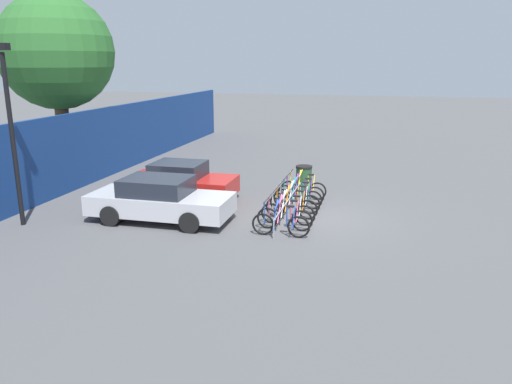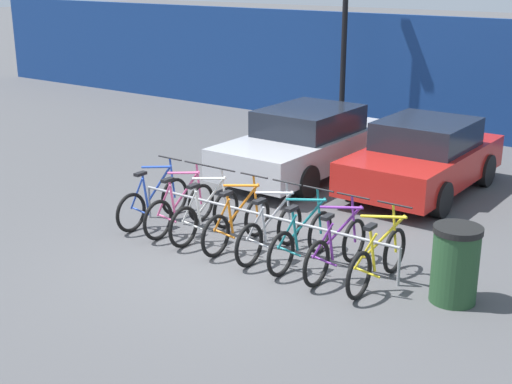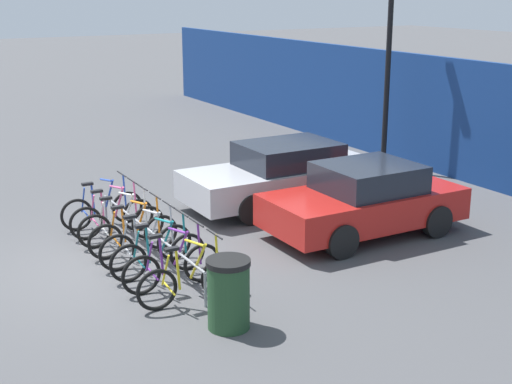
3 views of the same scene
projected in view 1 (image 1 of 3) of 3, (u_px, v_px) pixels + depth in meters
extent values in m
plane|color=#4C4C4F|center=(309.00, 216.00, 16.32)|extent=(120.00, 120.00, 0.00)
cube|color=navy|center=(51.00, 158.00, 18.19)|extent=(36.00, 0.16, 2.99)
cylinder|color=gray|center=(289.00, 199.00, 16.32)|extent=(4.68, 0.04, 0.04)
cylinder|color=gray|center=(274.00, 230.00, 14.20)|extent=(0.04, 0.04, 0.55)
cylinder|color=gray|center=(300.00, 190.00, 18.59)|extent=(0.04, 0.04, 0.55)
torus|color=black|center=(299.00, 227.00, 14.26)|extent=(0.06, 0.66, 0.66)
torus|color=black|center=(263.00, 224.00, 14.51)|extent=(0.06, 0.66, 0.66)
cylinder|color=#284CB7|center=(275.00, 215.00, 14.34)|extent=(0.60, 0.04, 0.76)
cylinder|color=#284CB7|center=(277.00, 204.00, 14.25)|extent=(0.68, 0.04, 0.16)
cylinder|color=#284CB7|center=(287.00, 217.00, 14.27)|extent=(0.14, 0.04, 0.63)
cylinder|color=#284CB7|center=(294.00, 217.00, 14.22)|extent=(0.32, 0.03, 0.58)
cylinder|color=#284CB7|center=(292.00, 227.00, 14.31)|extent=(0.40, 0.03, 0.08)
cylinder|color=#284CB7|center=(264.00, 213.00, 14.41)|extent=(0.12, 0.04, 0.69)
cylinder|color=black|center=(266.00, 201.00, 14.30)|extent=(0.52, 0.03, 0.03)
cube|color=black|center=(290.00, 206.00, 14.16)|extent=(0.10, 0.22, 0.05)
torus|color=black|center=(302.00, 221.00, 14.82)|extent=(0.06, 0.66, 0.66)
torus|color=black|center=(268.00, 218.00, 15.07)|extent=(0.06, 0.66, 0.66)
cylinder|color=#E55993|center=(280.00, 209.00, 14.90)|extent=(0.60, 0.04, 0.76)
cylinder|color=#E55993|center=(281.00, 199.00, 14.81)|extent=(0.68, 0.04, 0.16)
cylinder|color=#E55993|center=(291.00, 211.00, 14.84)|extent=(0.14, 0.04, 0.63)
cylinder|color=#E55993|center=(297.00, 211.00, 14.78)|extent=(0.32, 0.03, 0.58)
cylinder|color=#E55993|center=(295.00, 221.00, 14.87)|extent=(0.40, 0.03, 0.08)
cylinder|color=#E55993|center=(269.00, 207.00, 14.97)|extent=(0.12, 0.04, 0.69)
cylinder|color=black|center=(270.00, 196.00, 14.87)|extent=(0.52, 0.03, 0.03)
cube|color=black|center=(294.00, 201.00, 14.73)|extent=(0.10, 0.22, 0.05)
torus|color=black|center=(305.00, 215.00, 15.32)|extent=(0.06, 0.66, 0.66)
torus|color=black|center=(271.00, 213.00, 15.57)|extent=(0.06, 0.66, 0.66)
cylinder|color=silver|center=(283.00, 204.00, 15.40)|extent=(0.60, 0.04, 0.76)
cylinder|color=silver|center=(285.00, 194.00, 15.31)|extent=(0.68, 0.04, 0.16)
cylinder|color=silver|center=(294.00, 206.00, 15.34)|extent=(0.14, 0.04, 0.63)
cylinder|color=silver|center=(300.00, 206.00, 15.29)|extent=(0.32, 0.03, 0.58)
cylinder|color=silver|center=(298.00, 216.00, 15.38)|extent=(0.40, 0.03, 0.08)
cylinder|color=silver|center=(273.00, 202.00, 15.48)|extent=(0.12, 0.04, 0.69)
cylinder|color=black|center=(274.00, 191.00, 15.37)|extent=(0.52, 0.03, 0.03)
cube|color=black|center=(297.00, 196.00, 15.23)|extent=(0.10, 0.22, 0.05)
torus|color=black|center=(308.00, 210.00, 15.93)|extent=(0.06, 0.66, 0.66)
torus|color=black|center=(276.00, 207.00, 16.17)|extent=(0.06, 0.66, 0.66)
cylinder|color=orange|center=(287.00, 198.00, 16.01)|extent=(0.60, 0.04, 0.76)
cylinder|color=orange|center=(289.00, 189.00, 15.91)|extent=(0.68, 0.04, 0.16)
cylinder|color=orange|center=(297.00, 201.00, 15.94)|extent=(0.14, 0.04, 0.63)
cylinder|color=orange|center=(303.00, 201.00, 15.89)|extent=(0.32, 0.03, 0.58)
cylinder|color=orange|center=(302.00, 210.00, 15.98)|extent=(0.40, 0.03, 0.08)
cylinder|color=orange|center=(277.00, 197.00, 16.08)|extent=(0.12, 0.04, 0.69)
cylinder|color=black|center=(278.00, 186.00, 15.97)|extent=(0.52, 0.03, 0.03)
cube|color=black|center=(300.00, 191.00, 15.83)|extent=(0.10, 0.22, 0.05)
torus|color=black|center=(311.00, 204.00, 16.51)|extent=(0.06, 0.66, 0.66)
torus|color=black|center=(279.00, 202.00, 16.76)|extent=(0.06, 0.66, 0.66)
cylinder|color=#B7B7BC|center=(290.00, 194.00, 16.59)|extent=(0.60, 0.04, 0.76)
cylinder|color=#B7B7BC|center=(292.00, 185.00, 16.50)|extent=(0.68, 0.04, 0.16)
cylinder|color=#B7B7BC|center=(300.00, 196.00, 16.52)|extent=(0.14, 0.04, 0.63)
cylinder|color=#B7B7BC|center=(306.00, 196.00, 16.47)|extent=(0.32, 0.03, 0.58)
cylinder|color=#B7B7BC|center=(305.00, 205.00, 16.56)|extent=(0.40, 0.03, 0.08)
cylinder|color=#B7B7BC|center=(281.00, 192.00, 16.66)|extent=(0.12, 0.04, 0.69)
cylinder|color=black|center=(282.00, 182.00, 16.56)|extent=(0.52, 0.03, 0.03)
cube|color=black|center=(303.00, 186.00, 16.41)|extent=(0.10, 0.22, 0.05)
torus|color=black|center=(313.00, 200.00, 17.03)|extent=(0.06, 0.66, 0.66)
torus|color=black|center=(283.00, 198.00, 17.28)|extent=(0.06, 0.66, 0.66)
cylinder|color=#197A7F|center=(293.00, 190.00, 17.11)|extent=(0.60, 0.04, 0.76)
cylinder|color=#197A7F|center=(295.00, 181.00, 17.02)|extent=(0.68, 0.04, 0.16)
cylinder|color=#197A7F|center=(303.00, 192.00, 17.04)|extent=(0.14, 0.04, 0.63)
cylinder|color=#197A7F|center=(309.00, 192.00, 16.99)|extent=(0.32, 0.03, 0.58)
cylinder|color=#197A7F|center=(307.00, 200.00, 17.08)|extent=(0.40, 0.03, 0.08)
cylinder|color=#197A7F|center=(284.00, 188.00, 17.18)|extent=(0.12, 0.04, 0.69)
cylinder|color=black|center=(285.00, 178.00, 17.08)|extent=(0.52, 0.03, 0.03)
cube|color=black|center=(306.00, 182.00, 16.93)|extent=(0.10, 0.22, 0.05)
torus|color=black|center=(315.00, 196.00, 17.57)|extent=(0.06, 0.66, 0.66)
torus|color=black|center=(286.00, 194.00, 17.82)|extent=(0.06, 0.66, 0.66)
cylinder|color=#752D99|center=(296.00, 186.00, 17.65)|extent=(0.60, 0.04, 0.76)
cylinder|color=#752D99|center=(298.00, 177.00, 17.56)|extent=(0.68, 0.04, 0.16)
cylinder|color=#752D99|center=(306.00, 188.00, 17.59)|extent=(0.14, 0.04, 0.63)
cylinder|color=#752D99|center=(311.00, 188.00, 17.53)|extent=(0.32, 0.03, 0.58)
cylinder|color=#752D99|center=(309.00, 196.00, 17.63)|extent=(0.40, 0.03, 0.08)
cylinder|color=#752D99|center=(287.00, 184.00, 17.72)|extent=(0.12, 0.04, 0.69)
cylinder|color=black|center=(288.00, 175.00, 17.62)|extent=(0.52, 0.03, 0.03)
cube|color=black|center=(308.00, 179.00, 17.48)|extent=(0.10, 0.22, 0.05)
torus|color=black|center=(317.00, 191.00, 18.18)|extent=(0.06, 0.66, 0.66)
torus|color=black|center=(289.00, 189.00, 18.43)|extent=(0.06, 0.66, 0.66)
cylinder|color=yellow|center=(299.00, 182.00, 18.26)|extent=(0.60, 0.04, 0.76)
cylinder|color=yellow|center=(301.00, 173.00, 18.17)|extent=(0.68, 0.04, 0.16)
cylinder|color=yellow|center=(308.00, 184.00, 18.19)|extent=(0.14, 0.04, 0.63)
cylinder|color=yellow|center=(314.00, 183.00, 18.14)|extent=(0.32, 0.03, 0.58)
cylinder|color=yellow|center=(312.00, 191.00, 18.23)|extent=(0.40, 0.03, 0.08)
cylinder|color=yellow|center=(290.00, 180.00, 18.33)|extent=(0.12, 0.04, 0.69)
cylinder|color=black|center=(292.00, 171.00, 18.23)|extent=(0.52, 0.03, 0.03)
cube|color=black|center=(311.00, 175.00, 18.09)|extent=(0.10, 0.22, 0.05)
cube|color=#B7B7BC|center=(161.00, 204.00, 15.75)|extent=(1.80, 4.48, 0.62)
cube|color=#1E232D|center=(157.00, 186.00, 15.63)|extent=(1.58, 2.06, 0.52)
cylinder|color=black|center=(110.00, 216.00, 15.32)|extent=(0.20, 0.64, 0.64)
cylinder|color=black|center=(137.00, 201.00, 16.92)|extent=(0.20, 0.64, 0.64)
cylinder|color=black|center=(190.00, 222.00, 14.70)|extent=(0.20, 0.64, 0.64)
cylinder|color=black|center=(209.00, 206.00, 16.30)|extent=(0.20, 0.64, 0.64)
cube|color=red|center=(182.00, 185.00, 18.10)|extent=(1.80, 3.90, 0.62)
cube|color=#1E232D|center=(178.00, 169.00, 17.98)|extent=(1.58, 1.80, 0.52)
cylinder|color=black|center=(143.00, 195.00, 17.63)|extent=(0.20, 0.64, 0.64)
cylinder|color=black|center=(163.00, 184.00, 19.24)|extent=(0.20, 0.64, 0.64)
cylinder|color=black|center=(203.00, 200.00, 17.10)|extent=(0.20, 0.64, 0.64)
cylinder|color=black|center=(219.00, 188.00, 18.70)|extent=(0.20, 0.64, 0.64)
cylinder|color=black|center=(13.00, 142.00, 14.84)|extent=(0.14, 0.14, 5.17)
cube|color=black|center=(1.00, 47.00, 14.15)|extent=(0.24, 0.44, 0.20)
cylinder|color=#234728|center=(304.00, 180.00, 19.26)|extent=(0.60, 0.60, 0.95)
cylinder|color=black|center=(304.00, 167.00, 19.13)|extent=(0.63, 0.63, 0.08)
cylinder|color=brown|center=(64.00, 136.00, 21.75)|extent=(0.57, 0.57, 3.51)
sphere|color=#286028|center=(56.00, 52.00, 20.85)|extent=(4.79, 4.79, 4.79)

